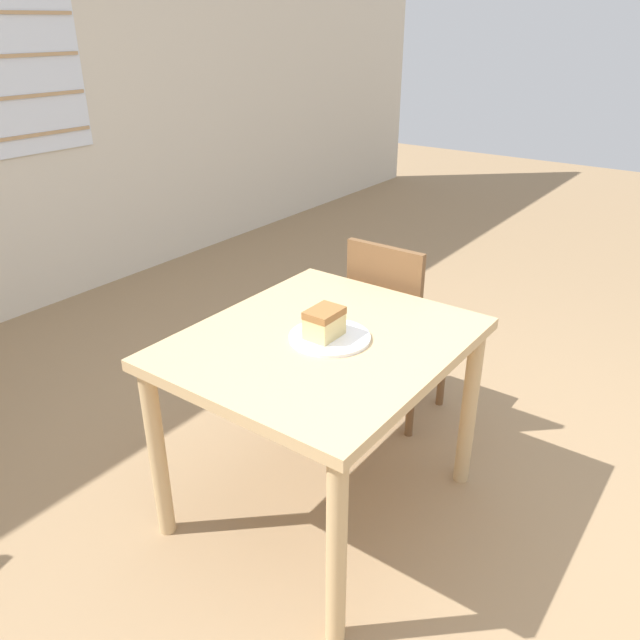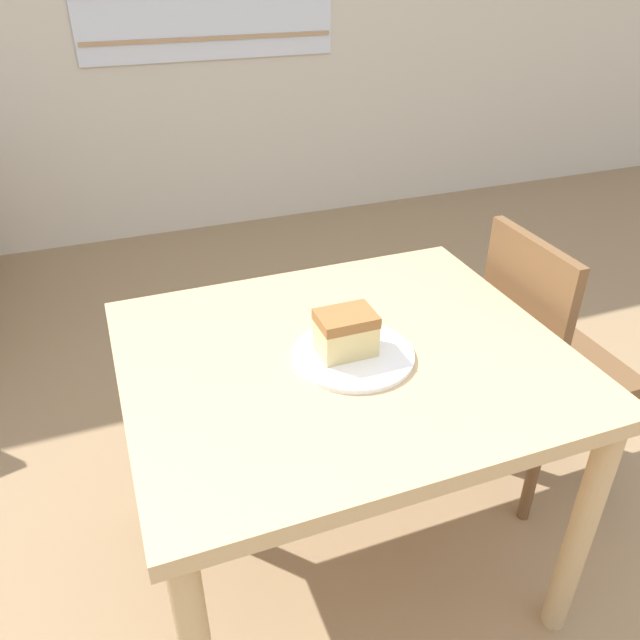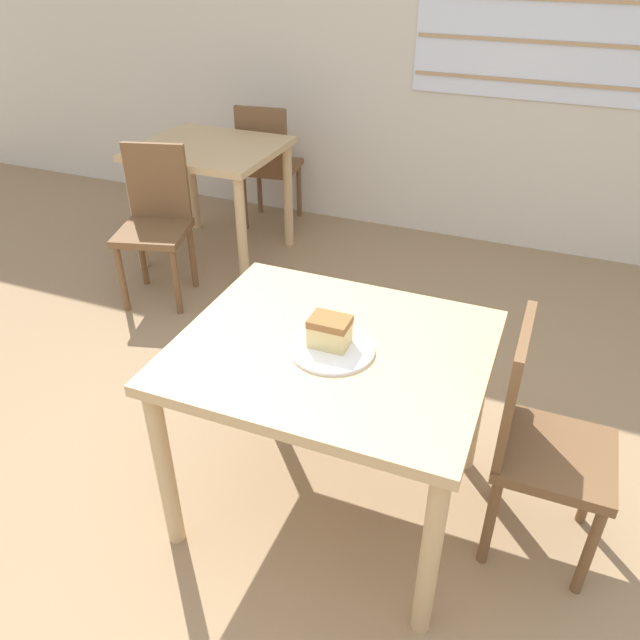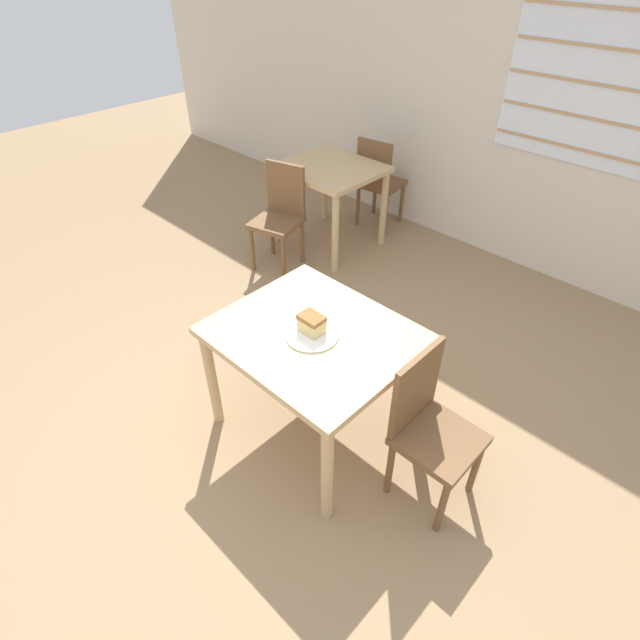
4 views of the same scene
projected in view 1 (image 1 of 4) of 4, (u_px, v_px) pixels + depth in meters
name	position (u px, v px, depth m)	size (l,w,h in m)	color
ground_plane	(430.00, 549.00, 2.21)	(14.00, 14.00, 0.00)	#997A56
dining_table_near	(322.00, 364.00, 2.16)	(1.00, 0.85, 0.72)	tan
chair_near_window	(394.00, 325.00, 2.77)	(0.37, 0.37, 0.87)	brown
plate	(330.00, 337.00, 2.10)	(0.28, 0.28, 0.01)	white
cake_slice	(324.00, 323.00, 2.07)	(0.13, 0.09, 0.10)	#E0C67F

